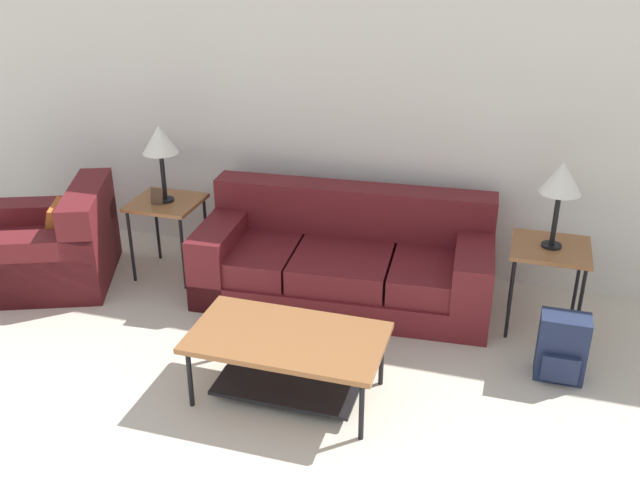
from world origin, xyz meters
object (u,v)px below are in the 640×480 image
at_px(side_table_left, 166,209).
at_px(table_lamp_right, 561,180).
at_px(table_lamp_left, 160,142).
at_px(backpack, 562,348).
at_px(armchair, 51,249).
at_px(side_table_right, 550,255).
at_px(coffee_table, 287,351).
at_px(couch, 345,262).

bearing_deg(side_table_left, table_lamp_right, 0.00).
xyz_separation_m(table_lamp_left, table_lamp_right, (3.01, 0.00, 0.00)).
distance_m(side_table_left, backpack, 3.21).
xyz_separation_m(armchair, side_table_right, (3.88, 0.39, 0.30)).
distance_m(coffee_table, backpack, 1.79).
xyz_separation_m(side_table_left, backpack, (3.13, -0.61, -0.36)).
bearing_deg(couch, side_table_right, -2.05).
distance_m(side_table_left, table_lamp_right, 3.06).
xyz_separation_m(coffee_table, side_table_right, (1.52, 1.30, 0.26)).
height_order(couch, side_table_left, couch).
bearing_deg(backpack, coffee_table, -157.44).
bearing_deg(coffee_table, side_table_left, 138.83).
distance_m(armchair, table_lamp_right, 4.00).
bearing_deg(side_table_left, couch, 2.06).
relative_size(side_table_right, backpack, 1.43).
xyz_separation_m(side_table_left, table_lamp_left, (0.00, 0.00, 0.57)).
relative_size(side_table_right, table_lamp_right, 1.05).
distance_m(armchair, table_lamp_left, 1.30).
height_order(side_table_right, table_lamp_left, table_lamp_left).
bearing_deg(backpack, side_table_left, 168.95).
distance_m(couch, side_table_left, 1.53).
height_order(armchair, table_lamp_right, table_lamp_right).
bearing_deg(backpack, side_table_right, 101.69).
bearing_deg(table_lamp_right, side_table_right, -116.57).
bearing_deg(armchair, backpack, -3.21).
bearing_deg(coffee_table, couch, 89.29).
relative_size(couch, table_lamp_right, 3.68).
relative_size(coffee_table, table_lamp_right, 1.92).
height_order(couch, table_lamp_left, table_lamp_left).
relative_size(table_lamp_left, backpack, 1.36).
height_order(coffee_table, backpack, backpack).
distance_m(armchair, side_table_left, 1.00).
xyz_separation_m(coffee_table, backpack, (1.65, 0.69, -0.11)).
height_order(table_lamp_left, table_lamp_right, same).
bearing_deg(couch, side_table_left, -177.94).
xyz_separation_m(armchair, table_lamp_right, (3.88, 0.39, 0.87)).
relative_size(coffee_table, table_lamp_left, 1.92).
height_order(side_table_left, side_table_right, same).
height_order(coffee_table, table_lamp_right, table_lamp_right).
relative_size(side_table_left, table_lamp_right, 1.05).
height_order(coffee_table, side_table_left, side_table_left).
bearing_deg(armchair, couch, 10.51).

